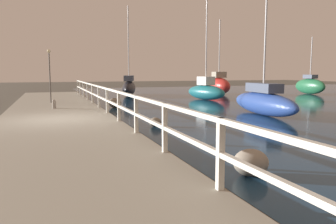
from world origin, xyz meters
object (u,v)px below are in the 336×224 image
at_px(sailboat_teal, 206,91).
at_px(sailboat_green, 310,86).
at_px(dock_lamp, 50,68).
at_px(mooring_bollard, 54,104).
at_px(sailboat_blue, 263,101).
at_px(sailboat_red, 219,85).
at_px(sailboat_black, 129,87).

xyz_separation_m(sailboat_teal, sailboat_green, (12.05, 2.40, 0.13)).
bearing_deg(dock_lamp, sailboat_teal, 8.78).
relative_size(mooring_bollard, sailboat_teal, 0.06).
distance_m(sailboat_teal, sailboat_green, 12.29).
distance_m(sailboat_blue, sailboat_red, 14.82).
xyz_separation_m(mooring_bollard, sailboat_red, (14.65, 10.02, 0.37)).
relative_size(sailboat_black, sailboat_blue, 1.04).
bearing_deg(sailboat_red, dock_lamp, -151.04).
bearing_deg(sailboat_black, sailboat_red, 8.81).
height_order(sailboat_black, sailboat_blue, sailboat_black).
bearing_deg(dock_lamp, sailboat_black, 50.56).
bearing_deg(sailboat_green, sailboat_teal, -167.61).
xyz_separation_m(dock_lamp, sailboat_black, (6.54, 7.96, -1.53)).
bearing_deg(sailboat_black, dock_lamp, -112.25).
bearing_deg(dock_lamp, sailboat_green, 10.08).
relative_size(mooring_bollard, sailboat_blue, 0.06).
height_order(sailboat_black, sailboat_teal, sailboat_black).
relative_size(sailboat_teal, sailboat_green, 1.39).
distance_m(dock_lamp, sailboat_red, 16.30).
distance_m(mooring_bollard, sailboat_red, 17.75).
xyz_separation_m(sailboat_blue, sailboat_red, (5.23, 13.86, 0.21)).
distance_m(sailboat_teal, sailboat_red, 6.38).
xyz_separation_m(sailboat_teal, sailboat_blue, (-1.35, -8.80, -0.02)).
height_order(sailboat_green, sailboat_blue, sailboat_blue).
xyz_separation_m(dock_lamp, sailboat_red, (14.77, 6.74, -1.42)).
bearing_deg(sailboat_green, sailboat_red, 163.07).
distance_m(sailboat_teal, sailboat_blue, 8.90).
bearing_deg(mooring_bollard, dock_lamp, 92.11).
relative_size(dock_lamp, sailboat_teal, 0.42).
bearing_deg(sailboat_blue, sailboat_black, 107.67).
bearing_deg(sailboat_red, sailboat_black, 176.03).
distance_m(dock_lamp, sailboat_blue, 12.01).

